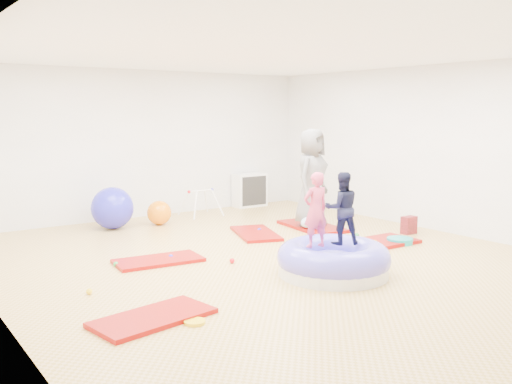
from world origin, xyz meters
TOP-DOWN VIEW (x-y plane):
  - room at (0.00, 0.00)m, footprint 7.01×8.01m
  - gym_mat_front_left at (-2.30, -1.22)m, footprint 1.25×0.77m
  - gym_mat_mid_left at (-1.31, 0.72)m, footprint 1.21×0.69m
  - gym_mat_center_back at (0.76, 1.38)m, footprint 0.96×1.32m
  - gym_mat_right at (1.86, -0.26)m, footprint 1.33×0.69m
  - gym_mat_rear_right at (1.89, 1.28)m, footprint 0.82×1.39m
  - inflatable_cushion at (0.20, -1.08)m, footprint 1.41×1.41m
  - child_pink at (0.01, -0.95)m, footprint 0.36×0.26m
  - child_navy at (0.38, -1.02)m, footprint 0.55×0.51m
  - adult_caregiver at (1.86, 1.27)m, footprint 0.97×0.83m
  - infant at (1.67, 1.06)m, footprint 0.34×0.35m
  - ball_pit_balls at (-0.02, 0.44)m, footprint 4.61×1.82m
  - exercise_ball_blue at (-0.98, 3.22)m, footprint 0.73×0.73m
  - exercise_ball_orange at (-0.16, 3.08)m, footprint 0.43×0.43m
  - infant_play_gym at (0.84, 3.34)m, footprint 0.68×0.65m
  - cube_shelf at (2.31, 3.79)m, footprint 0.71×0.35m
  - balance_disc at (2.21, -0.42)m, footprint 0.40×0.40m
  - backpack at (2.89, -0.02)m, footprint 0.26×0.16m
  - yellow_toy at (-2.01, -1.53)m, footprint 0.21×0.21m

SIDE VIEW (x-z plane):
  - yellow_toy at x=-2.01m, z-range 0.00..0.03m
  - gym_mat_mid_left at x=-1.31m, z-range 0.00..0.05m
  - gym_mat_front_left at x=-2.30m, z-range 0.00..0.05m
  - gym_mat_center_back at x=0.76m, z-range 0.00..0.05m
  - gym_mat_right at x=1.86m, z-range 0.00..0.06m
  - gym_mat_rear_right at x=1.89m, z-range 0.00..0.06m
  - ball_pit_balls at x=-0.02m, z-range 0.00..0.07m
  - balance_disc at x=2.21m, z-range 0.00..0.09m
  - backpack at x=2.89m, z-range 0.00..0.29m
  - infant at x=1.67m, z-range 0.06..0.26m
  - inflatable_cushion at x=0.20m, z-range -0.05..0.39m
  - exercise_ball_orange at x=-0.16m, z-range 0.00..0.43m
  - infant_play_gym at x=0.84m, z-range 0.09..0.61m
  - cube_shelf at x=2.31m, z-range 0.00..0.71m
  - exercise_ball_blue at x=-0.98m, z-range 0.00..0.73m
  - child_navy at x=0.38m, z-range 0.41..1.32m
  - child_pink at x=0.01m, z-range 0.41..1.34m
  - adult_caregiver at x=1.86m, z-range 0.06..1.73m
  - room at x=0.00m, z-range 0.00..2.80m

